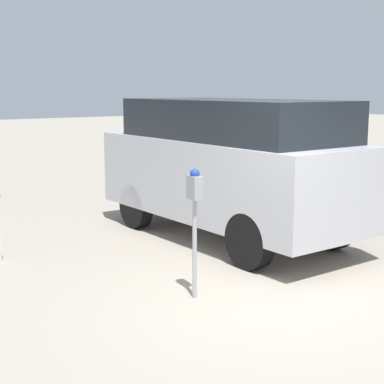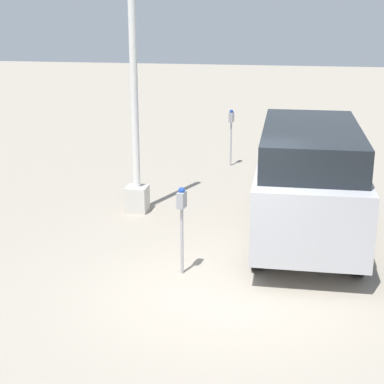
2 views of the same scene
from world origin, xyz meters
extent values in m
plane|color=gray|center=(0.00, 0.00, 0.00)|extent=(80.00, 80.00, 0.00)
cylinder|color=#9E9EA3|center=(0.58, 0.56, 0.57)|extent=(0.05, 0.05, 1.13)
cube|color=gray|center=(0.58, 0.56, 1.26)|extent=(0.21, 0.13, 0.26)
sphere|color=navy|center=(0.58, 0.56, 1.41)|extent=(0.11, 0.11, 0.11)
cylinder|color=#9E9EA3|center=(7.72, 0.68, 0.61)|extent=(0.05, 0.05, 1.22)
cube|color=gray|center=(7.72, 0.68, 1.35)|extent=(0.21, 0.13, 0.26)
sphere|color=navy|center=(7.72, 0.68, 1.51)|extent=(0.11, 0.11, 0.11)
cube|color=beige|center=(3.46, 2.14, 0.28)|extent=(0.44, 0.44, 0.55)
cylinder|color=silver|center=(3.46, 2.14, 3.38)|extent=(0.15, 0.15, 5.67)
cube|color=#B2B2B7|center=(2.50, -1.40, 0.97)|extent=(4.66, 1.95, 1.19)
cube|color=black|center=(2.39, -1.41, 1.87)|extent=(3.73, 1.78, 0.60)
cube|color=orange|center=(4.74, -0.75, 0.52)|extent=(0.08, 0.12, 0.20)
cylinder|color=black|center=(3.91, -0.56, 0.37)|extent=(0.75, 0.24, 0.75)
cylinder|color=black|center=(3.95, -2.16, 0.37)|extent=(0.75, 0.24, 0.75)
cylinder|color=black|center=(1.05, -0.64, 0.37)|extent=(0.75, 0.24, 0.75)
cylinder|color=black|center=(1.10, -2.24, 0.37)|extent=(0.75, 0.24, 0.75)
camera|label=1|loc=(-4.61, 4.19, 2.33)|focal=55.00mm
camera|label=2|loc=(-8.04, -1.26, 4.09)|focal=55.00mm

